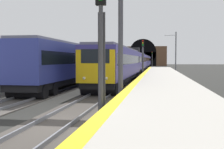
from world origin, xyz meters
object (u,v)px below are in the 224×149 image
object	(u,v)px
train_main_approaching	(138,62)
railway_signal_mid	(143,55)
railway_signal_near	(101,38)
catenary_mast_near	(176,52)
railway_signal_far	(152,57)
train_adjacent_platform	(94,62)
overhead_signal_gantry	(52,10)

from	to	relation	value
train_main_approaching	railway_signal_mid	bearing A→B (deg)	6.80
railway_signal_near	catenary_mast_near	size ratio (longest dim) A/B	0.74
railway_signal_far	catenary_mast_near	size ratio (longest dim) A/B	0.77
train_main_approaching	railway_signal_mid	distance (m)	18.30
train_adjacent_platform	railway_signal_far	world-z (taller)	railway_signal_far
railway_signal_far	catenary_mast_near	bearing A→B (deg)	5.07
railway_signal_mid	catenary_mast_near	bearing A→B (deg)	155.26
train_main_approaching	catenary_mast_near	distance (m)	9.92
railway_signal_near	railway_signal_mid	distance (m)	30.28
train_main_approaching	train_adjacent_platform	distance (m)	22.42
railway_signal_far	overhead_signal_gantry	size ratio (longest dim) A/B	0.70
train_main_approaching	catenary_mast_near	xyz separation A→B (m)	(-6.61, -7.19, 1.73)
railway_signal_mid	railway_signal_near	bearing A→B (deg)	0.00
railway_signal_near	catenary_mast_near	world-z (taller)	catenary_mast_near
railway_signal_near	railway_signal_mid	bearing A→B (deg)	-180.00
train_main_approaching	railway_signal_mid	size ratio (longest dim) A/B	14.74
railway_signal_far	catenary_mast_near	world-z (taller)	catenary_mast_near
railway_signal_near	railway_signal_mid	xyz separation A→B (m)	(30.28, 0.00, -0.08)
train_adjacent_platform	railway_signal_mid	distance (m)	7.42
railway_signal_mid	catenary_mast_near	size ratio (longest dim) A/B	0.72
railway_signal_mid	railway_signal_far	distance (m)	71.60
railway_signal_mid	catenary_mast_near	distance (m)	12.75
railway_signal_near	railway_signal_far	world-z (taller)	railway_signal_far
railway_signal_mid	railway_signal_far	xyz separation A→B (m)	(71.60, -0.00, 0.22)
railway_signal_near	train_adjacent_platform	bearing A→B (deg)	-166.62
catenary_mast_near	railway_signal_far	bearing A→B (deg)	5.07
overhead_signal_gantry	train_adjacent_platform	bearing A→B (deg)	6.05
train_main_approaching	railway_signal_mid	xyz separation A→B (m)	(-18.17, -1.86, 1.12)
train_adjacent_platform	railway_signal_near	xyz separation A→B (m)	(-26.47, -6.30, 1.06)
train_adjacent_platform	railway_signal_far	bearing A→B (deg)	-4.89
train_main_approaching	railway_signal_far	world-z (taller)	railway_signal_far
railway_signal_near	railway_signal_mid	world-z (taller)	railway_signal_near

